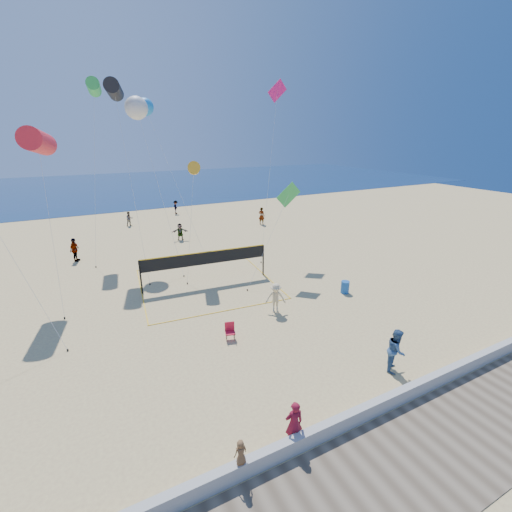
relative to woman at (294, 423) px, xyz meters
name	(u,v)px	position (x,y,z in m)	size (l,w,h in m)	color
ground	(260,389)	(0.19, 2.70, -0.82)	(120.00, 120.00, 0.00)	#D6BF78
ocean	(110,187)	(0.19, 64.70, -0.81)	(140.00, 50.00, 0.03)	navy
seawall	(304,441)	(0.19, -0.30, -0.52)	(32.00, 0.30, 0.60)	#BABAB5
boardwalk	(345,504)	(0.19, -2.30, -0.81)	(32.00, 3.60, 0.03)	#71624D
woman	(294,423)	(0.00, 0.00, 0.00)	(0.60, 0.39, 1.65)	maroon
toddler	(241,452)	(-2.01, -0.32, 0.18)	(0.40, 0.26, 0.81)	brown
bystander_a	(396,350)	(5.86, 1.21, 0.14)	(0.93, 0.73, 1.92)	#32537E
bystander_b	(276,298)	(3.88, 7.86, 0.04)	(1.12, 0.64, 1.74)	#D3BD8C
far_person_0	(75,250)	(-6.07, 22.15, 0.11)	(1.10, 0.46, 1.88)	gray
far_person_1	(180,232)	(2.85, 24.08, -0.03)	(1.48, 0.47, 1.60)	gray
far_person_2	(262,216)	(12.53, 25.90, 0.13)	(0.70, 0.46, 1.91)	gray
far_person_3	(129,219)	(-0.67, 31.81, -0.05)	(0.76, 0.59, 1.56)	gray
far_person_4	(176,207)	(5.43, 35.57, 0.00)	(1.07, 0.62, 1.66)	gray
camp_chair	(230,330)	(0.53, 6.51, -0.33)	(0.57, 0.67, 0.97)	red
trash_barrel	(345,287)	(9.04, 8.00, -0.44)	(0.52, 0.52, 0.78)	#1851A0
volleyball_net	(206,262)	(1.70, 13.34, 0.72)	(9.17, 9.04, 2.27)	black
kite_0	(38,142)	(-6.63, 16.20, 8.29)	(1.78, 5.44, 9.93)	red
kite_1	(114,90)	(-1.79, 20.95, 11.59)	(1.58, 7.47, 13.11)	black
kite_2	(194,168)	(2.04, 15.82, 6.52)	(2.25, 3.09, 7.89)	gold
kite_4	(287,199)	(7.17, 12.22, 4.65)	(4.58, 1.39, 6.58)	green
kite_5	(276,101)	(10.02, 18.75, 11.19)	(4.35, 4.00, 13.63)	#E11974
kite_6	(136,108)	(-0.36, 21.30, 10.48)	(2.05, 7.14, 12.14)	silver
kite_7	(145,107)	(1.16, 26.28, 10.91)	(3.27, 8.16, 12.48)	#1881DF
kite_8	(94,87)	(-2.82, 24.56, 12.07)	(2.62, 5.87, 13.54)	green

